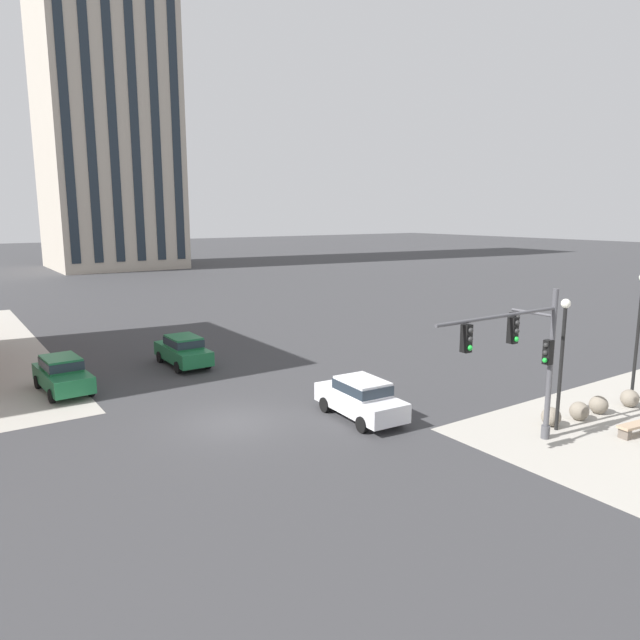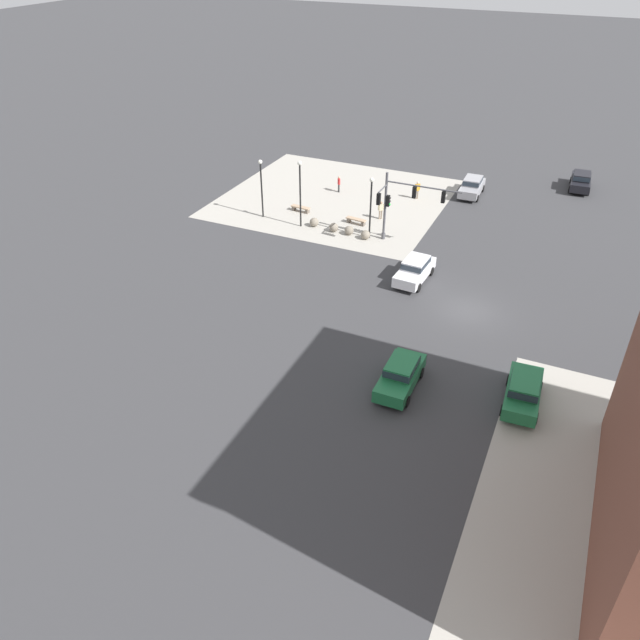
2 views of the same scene
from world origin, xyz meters
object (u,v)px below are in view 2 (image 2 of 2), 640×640
bollard_sphere_curb_b (349,230)px  bench_mid_block (301,208)px  bollard_sphere_curb_a (365,235)px  pedestrian_walking_east (417,189)px  car_main_northbound_far (523,391)px  traffic_signal_main (399,202)px  car_cross_eastbound (472,186)px  street_lamp_mid_sidewalk (300,187)px  car_main_northbound_near (415,269)px  car_main_southbound_near (401,374)px  bollard_sphere_curb_c (334,227)px  bollard_sphere_curb_d (314,222)px  bench_near_signal (356,220)px  pedestrian_at_curb (339,183)px  car_main_southbound_far (581,180)px  pedestrian_near_bench (381,209)px  street_lamp_corner_near (371,201)px  street_lamp_corner_far (261,181)px

bollard_sphere_curb_b → bench_mid_block: bearing=-24.2°
bollard_sphere_curb_a → pedestrian_walking_east: (-1.27, -10.05, 0.60)m
car_main_northbound_far → traffic_signal_main: bearing=-52.0°
car_cross_eastbound → pedestrian_walking_east: bearing=34.8°
street_lamp_mid_sidewalk → car_main_northbound_near: 12.92m
car_main_southbound_near → car_cross_eastbound: (2.90, -30.10, 0.00)m
bollard_sphere_curb_c → pedestrian_walking_east: 10.69m
bollard_sphere_curb_d → bench_near_signal: size_ratio=0.41×
bench_mid_block → bench_near_signal: bearing=176.0°
bench_near_signal → car_main_northbound_near: bearing=135.5°
pedestrian_at_curb → street_lamp_mid_sidewalk: size_ratio=0.27×
bollard_sphere_curb_b → bench_near_signal: bollard_sphere_curb_b is taller
car_main_northbound_near → car_main_southbound_far: bearing=-111.1°
pedestrian_walking_east → car_main_southbound_near: size_ratio=0.39×
bollard_sphere_curb_a → car_cross_eastbound: size_ratio=0.17×
car_main_northbound_far → car_main_southbound_near: size_ratio=1.02×
bench_near_signal → car_main_southbound_near: bearing=118.2°
bench_near_signal → pedestrian_walking_east: (-3.07, -7.60, 0.65)m
bollard_sphere_curb_d → pedestrian_near_bench: bearing=-140.6°
bollard_sphere_curb_b → car_main_northbound_far: bearing=136.3°
car_main_southbound_near → bollard_sphere_curb_c: bearing=-56.2°
bollard_sphere_curb_b → traffic_signal_main: bearing=-176.9°
traffic_signal_main → car_main_southbound_near: (-6.09, 17.42, -2.62)m
car_main_northbound_far → car_main_southbound_near: (6.45, 1.36, 0.00)m
car_main_northbound_near → bench_mid_block: bearing=-30.8°
bollard_sphere_curb_d → street_lamp_mid_sidewalk: size_ratio=0.13×
bollard_sphere_curb_d → bench_mid_block: bollard_sphere_curb_d is taller
bollard_sphere_curb_b → pedestrian_at_curb: (4.52, -8.39, 0.51)m
pedestrian_near_bench → street_lamp_corner_near: street_lamp_corner_near is taller
bollard_sphere_curb_b → street_lamp_mid_sidewalk: 5.42m
traffic_signal_main → car_main_southbound_far: (-12.41, -18.51, -2.62)m
pedestrian_at_curb → car_cross_eastbound: 12.59m
bollard_sphere_curb_a → bollard_sphere_curb_c: size_ratio=1.00×
car_main_southbound_far → car_main_southbound_near: bearing=80.0°
bollard_sphere_curb_c → street_lamp_mid_sidewalk: (3.00, 0.19, 3.18)m
bench_near_signal → street_lamp_corner_far: bearing=14.0°
bollard_sphere_curb_a → car_main_northbound_far: car_main_northbound_far is taller
traffic_signal_main → street_lamp_corner_near: traffic_signal_main is taller
pedestrian_walking_east → street_lamp_mid_sidewalk: (7.20, 9.99, 2.58)m
bollard_sphere_curb_b → bench_near_signal: (0.26, -2.21, -0.06)m
bench_near_signal → bench_mid_block: (5.51, -0.38, 0.00)m
car_main_northbound_far → bench_near_signal: bearing=-47.0°
bollard_sphere_curb_d → car_main_southbound_near: car_main_southbound_near is taller
bollard_sphere_curb_a → car_main_northbound_far: (-15.05, 15.61, 0.54)m
pedestrian_walking_east → car_main_southbound_far: 16.31m
bollard_sphere_curb_c → street_lamp_corner_far: 7.47m
bench_mid_block → car_main_southbound_near: car_main_southbound_near is taller
bollard_sphere_curb_b → pedestrian_walking_east: bearing=-106.0°
bollard_sphere_curb_d → street_lamp_corner_far: size_ratio=0.15×
bollard_sphere_curb_a → pedestrian_walking_east: 10.15m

